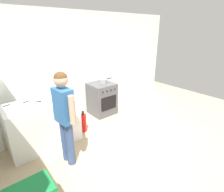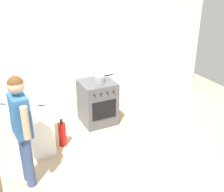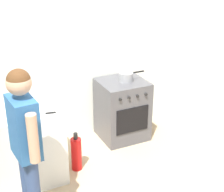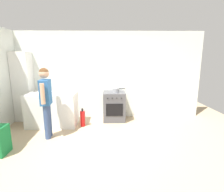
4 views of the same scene
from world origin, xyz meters
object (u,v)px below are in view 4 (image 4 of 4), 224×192
at_px(larder_cabinet, 24,87).
at_px(knife_utility, 49,92).
at_px(fire_extinguisher, 83,118).
at_px(person, 46,97).
at_px(pot, 116,90).
at_px(knife_bread, 64,95).
at_px(knife_chef, 39,91).
at_px(knife_paring, 51,93).
at_px(oven_left, 114,106).

bearing_deg(larder_cabinet, knife_utility, -18.85).
bearing_deg(fire_extinguisher, person, -135.85).
xyz_separation_m(pot, larder_cabinet, (-2.70, 0.11, 0.09)).
distance_m(knife_utility, person, 1.02).
bearing_deg(knife_bread, pot, 24.32).
xyz_separation_m(knife_chef, knife_utility, (0.29, -0.05, 0.00)).
distance_m(knife_chef, larder_cabinet, 0.58).
bearing_deg(knife_utility, knife_paring, -53.95).
xyz_separation_m(knife_paring, fire_extinguisher, (0.87, -0.16, -0.69)).
distance_m(pot, fire_extinguisher, 1.24).
bearing_deg(person, knife_utility, 105.48).
height_order(pot, knife_chef, pot).
distance_m(oven_left, larder_cabinet, 2.71).
height_order(pot, fire_extinguisher, pot).
bearing_deg(knife_paring, oven_left, 10.23).
bearing_deg(knife_bread, oven_left, 25.54).
distance_m(oven_left, fire_extinguisher, 1.01).
bearing_deg(pot, person, -144.70).
distance_m(oven_left, person, 2.02).
bearing_deg(fire_extinguisher, knife_paring, 169.30).
xyz_separation_m(knife_paring, knife_utility, (-0.10, 0.14, -0.00)).
bearing_deg(knife_paring, knife_bread, -34.23).
bearing_deg(person, knife_paring, 101.43).
relative_size(pot, knife_chef, 1.21).
bearing_deg(knife_paring, knife_chef, 154.62).
distance_m(knife_bread, larder_cabinet, 1.54).
distance_m(person, larder_cabinet, 1.66).
height_order(oven_left, knife_bread, knife_bread).
height_order(oven_left, knife_chef, knife_chef).
distance_m(oven_left, pot, 0.49).
bearing_deg(larder_cabinet, knife_chef, -23.89).
distance_m(pot, knife_bread, 1.47).
relative_size(knife_bread, knife_utility, 1.40).
height_order(knife_paring, fire_extinguisher, knife_paring).
bearing_deg(knife_chef, knife_paring, -25.38).
bearing_deg(fire_extinguisher, larder_cabinet, 161.95).
relative_size(knife_chef, larder_cabinet, 0.16).
distance_m(knife_paring, fire_extinguisher, 1.12).
bearing_deg(knife_chef, pot, 3.08).
relative_size(pot, knife_paring, 1.92).
bearing_deg(oven_left, knife_chef, -176.52).
bearing_deg(knife_chef, oven_left, 3.48).
bearing_deg(pot, knife_paring, -170.42).
distance_m(knife_chef, knife_utility, 0.29).
relative_size(knife_bread, fire_extinguisher, 0.70).
relative_size(knife_bread, larder_cabinet, 0.18).
xyz_separation_m(pot, knife_bread, (-1.34, -0.61, -0.01)).
relative_size(oven_left, pot, 2.27).
relative_size(pot, person, 0.23).
distance_m(person, fire_extinguisher, 1.22).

